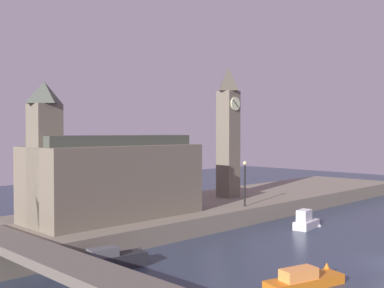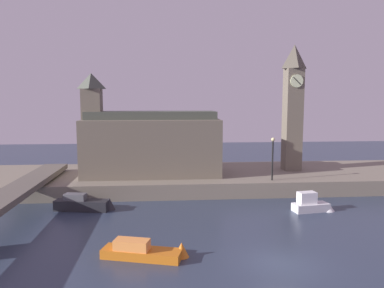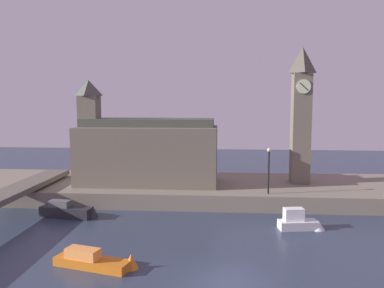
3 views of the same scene
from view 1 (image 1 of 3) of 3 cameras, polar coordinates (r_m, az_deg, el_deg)
name	(u,v)px [view 1 (image 1 of 3)]	position (r m, az deg, el deg)	size (l,w,h in m)	color
far_embankment	(179,213)	(44.74, -1.60, -8.36)	(70.00, 12.00, 1.50)	slate
clock_tower	(228,130)	(49.95, 4.41, 1.72)	(2.01, 2.07, 13.76)	#6B6051
parliament_hall	(110,177)	(38.40, -9.85, -3.92)	(14.11, 6.11, 10.51)	#6B6051
streetlamp	(245,178)	(43.94, 6.40, -4.16)	(0.36, 0.36, 4.19)	black
boat_patrol_orange	(310,278)	(27.66, 14.04, -15.46)	(5.56, 2.52, 1.45)	orange
boat_ferry_white	(308,221)	(42.90, 13.80, -9.09)	(3.71, 1.68, 1.66)	silver
boat_barge_dark	(116,260)	(30.23, -9.21, -13.66)	(5.27, 2.00, 1.52)	#232328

